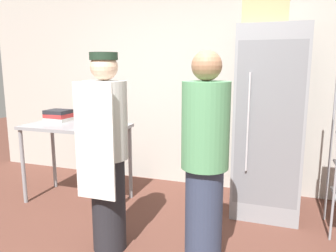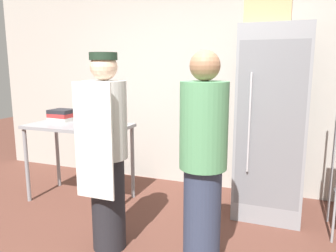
% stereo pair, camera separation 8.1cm
% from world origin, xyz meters
% --- Properties ---
extents(back_wall, '(6.40, 0.12, 2.73)m').
position_xyz_m(back_wall, '(0.00, 2.23, 1.37)').
color(back_wall, '#B7B2A8').
rests_on(back_wall, ground_plane).
extents(refrigerator, '(0.67, 0.73, 1.94)m').
position_xyz_m(refrigerator, '(0.86, 1.62, 0.97)').
color(refrigerator, gray).
rests_on(refrigerator, ground_plane).
extents(prep_counter, '(1.17, 0.61, 0.90)m').
position_xyz_m(prep_counter, '(-1.21, 1.20, 0.79)').
color(prep_counter, gray).
rests_on(prep_counter, ground_plane).
extents(donut_box, '(0.24, 0.21, 0.26)m').
position_xyz_m(donut_box, '(-0.80, 1.13, 0.94)').
color(donut_box, white).
rests_on(donut_box, prep_counter).
extents(blender_pitcher, '(0.12, 0.12, 0.26)m').
position_xyz_m(blender_pitcher, '(-1.24, 1.35, 1.01)').
color(blender_pitcher, '#99999E').
rests_on(blender_pitcher, prep_counter).
extents(binder_stack, '(0.28, 0.25, 0.14)m').
position_xyz_m(binder_stack, '(-1.56, 1.36, 0.97)').
color(binder_stack, silver).
rests_on(binder_stack, prep_counter).
extents(cardboard_storage_box, '(0.44, 0.26, 0.24)m').
position_xyz_m(cardboard_storage_box, '(0.77, 1.55, 2.06)').
color(cardboard_storage_box, tan).
rests_on(cardboard_storage_box, refrigerator).
extents(person_baker, '(0.35, 0.37, 1.66)m').
position_xyz_m(person_baker, '(-0.37, 0.40, 0.86)').
color(person_baker, '#232328').
rests_on(person_baker, ground_plane).
extents(person_customer, '(0.35, 0.35, 1.67)m').
position_xyz_m(person_customer, '(0.46, 0.41, 0.85)').
color(person_customer, '#333D56').
rests_on(person_customer, ground_plane).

